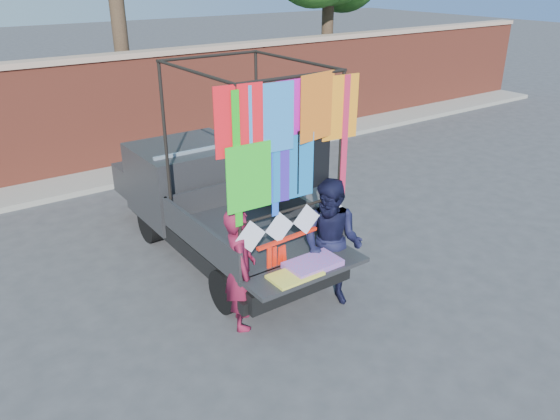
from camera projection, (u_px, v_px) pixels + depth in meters
ground at (285, 305)px, 7.65m from camera, size 90.00×90.00×0.00m
brick_wall at (104, 113)px, 12.33m from camera, size 30.00×0.45×2.61m
curb at (122, 175)px, 12.32m from camera, size 30.00×1.20×0.12m
pickup_truck at (203, 198)px, 9.11m from camera, size 2.03×5.09×3.20m
woman at (240, 269)px, 6.94m from camera, size 0.61×0.71×1.66m
man at (332, 243)px, 7.43m from camera, size 1.03×1.10×1.81m
streamer_bundle at (281, 254)px, 7.09m from camera, size 0.98×0.10×0.67m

